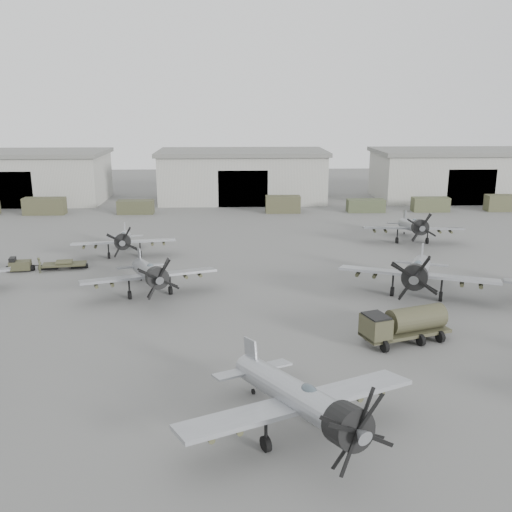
{
  "coord_description": "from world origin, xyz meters",
  "views": [
    {
      "loc": [
        -1.62,
        -37.69,
        16.79
      ],
      "look_at": [
        0.51,
        14.93,
        2.5
      ],
      "focal_mm": 40.0,
      "sensor_mm": 36.0,
      "label": 1
    }
  ],
  "objects": [
    {
      "name": "hangar_right",
      "position": [
        38.0,
        61.96,
        4.37
      ],
      "size": [
        29.0,
        14.8,
        8.7
      ],
      "color": "#A6A59B",
      "rests_on": "ground"
    },
    {
      "name": "fuel_tanker",
      "position": [
        10.61,
        0.08,
        1.45
      ],
      "size": [
        6.92,
        4.44,
        2.54
      ],
      "rotation": [
        0.0,
        0.0,
        0.33
      ],
      "color": "#3B3A26",
      "rests_on": "ground"
    },
    {
      "name": "support_truck_5",
      "position": [
        19.2,
        50.0,
        1.0
      ],
      "size": [
        5.86,
        2.2,
        1.99
      ],
      "primitive_type": "cube",
      "color": "#40472E",
      "rests_on": "ground"
    },
    {
      "name": "aircraft_near_1",
      "position": [
        1.72,
        -12.19,
        2.37
      ],
      "size": [
        12.7,
        11.51,
        5.2
      ],
      "rotation": [
        0.0,
        0.0,
        0.42
      ],
      "color": "#9B9EA3",
      "rests_on": "ground"
    },
    {
      "name": "hangar_center",
      "position": [
        0.0,
        61.96,
        4.37
      ],
      "size": [
        29.0,
        14.8,
        8.7
      ],
      "color": "#A6A59B",
      "rests_on": "ground"
    },
    {
      "name": "aircraft_far_0",
      "position": [
        -13.73,
        23.94,
        2.07
      ],
      "size": [
        11.48,
        10.33,
        4.56
      ],
      "rotation": [
        0.0,
        0.0,
        0.15
      ],
      "color": "#9DA1A6",
      "rests_on": "ground"
    },
    {
      "name": "support_truck_2",
      "position": [
        -16.73,
        50.0,
        1.04
      ],
      "size": [
        5.54,
        2.2,
        2.08
      ],
      "primitive_type": "cube",
      "color": "#3E3F29",
      "rests_on": "ground"
    },
    {
      "name": "tug_trailer",
      "position": [
        -21.85,
        19.42,
        0.57
      ],
      "size": [
        7.64,
        2.47,
        1.51
      ],
      "rotation": [
        0.0,
        0.0,
        0.14
      ],
      "color": "#383824",
      "rests_on": "ground"
    },
    {
      "name": "aircraft_mid_1",
      "position": [
        -9.05,
        10.65,
        2.2
      ],
      "size": [
        12.04,
        10.84,
        4.83
      ],
      "rotation": [
        0.0,
        0.0,
        0.32
      ],
      "color": "gray",
      "rests_on": "ground"
    },
    {
      "name": "support_truck_1",
      "position": [
        -30.63,
        50.0,
        1.29
      ],
      "size": [
        6.26,
        2.2,
        2.58
      ],
      "primitive_type": "cube",
      "color": "#40402A",
      "rests_on": "ground"
    },
    {
      "name": "hangar_left",
      "position": [
        -38.0,
        61.96,
        4.37
      ],
      "size": [
        29.0,
        14.8,
        8.7
      ],
      "color": "#A6A59B",
      "rests_on": "ground"
    },
    {
      "name": "support_truck_6",
      "position": [
        29.49,
        50.0,
        1.12
      ],
      "size": [
        5.73,
        2.2,
        2.23
      ],
      "primitive_type": "cube",
      "color": "#464A30",
      "rests_on": "ground"
    },
    {
      "name": "ground_crew",
      "position": [
        -21.3,
        18.57,
        0.8
      ],
      "size": [
        0.42,
        0.61,
        1.6
      ],
      "primitive_type": "imported",
      "rotation": [
        0.0,
        0.0,
        1.63
      ],
      "color": "#41432C",
      "rests_on": "ground"
    },
    {
      "name": "support_truck_7",
      "position": [
        41.39,
        50.0,
        1.28
      ],
      "size": [
        5.91,
        2.2,
        2.55
      ],
      "primitive_type": "cube",
      "color": "#45462D",
      "rests_on": "ground"
    },
    {
      "name": "support_truck_4",
      "position": [
        6.12,
        50.0,
        1.31
      ],
      "size": [
        5.37,
        2.2,
        2.62
      ],
      "primitive_type": "cube",
      "color": "#42422B",
      "rests_on": "ground"
    },
    {
      "name": "aircraft_mid_2",
      "position": [
        14.38,
        9.2,
        2.49
      ],
      "size": [
        13.54,
        12.24,
        5.49
      ],
      "rotation": [
        0.0,
        0.0,
        -0.38
      ],
      "color": "#9A9CA2",
      "rests_on": "ground"
    },
    {
      "name": "aircraft_far_1",
      "position": [
        20.22,
        29.18,
        2.2
      ],
      "size": [
        12.14,
        10.93,
        4.83
      ],
      "rotation": [
        0.0,
        0.0,
        -0.1
      ],
      "color": "gray",
      "rests_on": "ground"
    },
    {
      "name": "ground",
      "position": [
        0.0,
        0.0,
        0.0
      ],
      "size": [
        220.0,
        220.0,
        0.0
      ],
      "primitive_type": "plane",
      "color": "#595957",
      "rests_on": "ground"
    }
  ]
}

